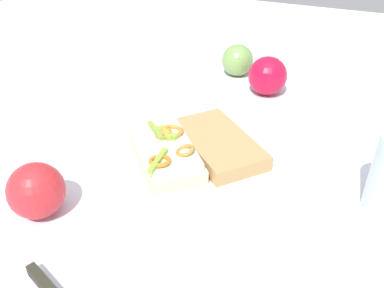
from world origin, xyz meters
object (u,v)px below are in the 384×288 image
plate (192,159)px  apple_1 (268,76)px  sandwich (166,151)px  apple_0 (36,191)px  bread_slice_side (218,144)px  apple_2 (238,60)px

plate → apple_1: bearing=170.5°
sandwich → apple_0: size_ratio=2.27×
apple_0 → bread_slice_side: bearing=140.5°
plate → sandwich: size_ratio=1.56×
sandwich → apple_1: bearing=-55.3°
plate → apple_1: apple_1 is taller
sandwich → plate: bearing=-89.5°
apple_1 → apple_2: bearing=-129.0°
sandwich → bread_slice_side: (-0.06, 0.06, -0.00)m
plate → apple_1: 0.29m
bread_slice_side → apple_2: bearing=-35.8°
apple_0 → sandwich: bearing=144.5°
apple_0 → apple_1: apple_1 is taller
apple_2 → apple_0: bearing=-11.2°
plate → sandwich: bearing=-48.4°
sandwich → bread_slice_side: sandwich is taller
plate → apple_2: 0.35m
bread_slice_side → apple_1: (-0.26, 0.02, 0.01)m
apple_1 → sandwich: bearing=-14.2°
sandwich → apple_1: apple_1 is taller
apple_1 → apple_2: size_ratio=1.13×
sandwich → apple_1: 0.32m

